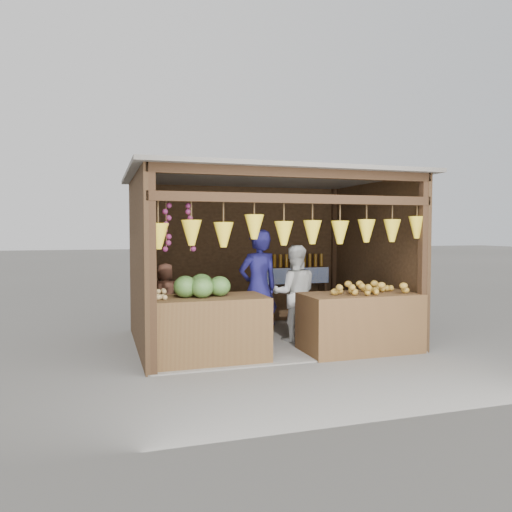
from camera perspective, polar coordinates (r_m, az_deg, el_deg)
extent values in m
plane|color=#514F49|center=(8.20, 1.03, -9.59)|extent=(80.00, 80.00, 0.00)
cube|color=slate|center=(8.20, 1.03, -9.52)|extent=(4.00, 3.00, 0.02)
cube|color=black|center=(9.45, -1.85, 0.04)|extent=(4.00, 0.06, 2.60)
cube|color=black|center=(7.63, -13.37, -0.75)|extent=(0.06, 3.00, 2.60)
cube|color=black|center=(8.86, 13.40, -0.24)|extent=(0.06, 3.00, 2.60)
cube|color=#605B54|center=(8.05, 1.04, 9.00)|extent=(4.30, 3.30, 0.06)
cube|color=black|center=(6.20, -11.86, -1.58)|extent=(0.11, 0.11, 2.60)
cube|color=black|center=(7.63, 18.56, -0.82)|extent=(0.11, 0.11, 2.60)
cube|color=black|center=(9.06, -13.64, -0.17)|extent=(0.11, 0.11, 2.60)
cube|color=black|center=(10.09, 8.91, 0.19)|extent=(0.11, 0.11, 2.60)
cube|color=black|center=(6.67, 5.00, 6.53)|extent=(4.00, 0.12, 0.12)
cube|color=black|center=(6.70, 5.01, 9.44)|extent=(4.00, 0.12, 0.12)
cube|color=#382314|center=(9.62, 4.51, -1.41)|extent=(1.25, 0.30, 0.05)
cube|color=#382314|center=(9.47, 1.20, -4.66)|extent=(0.05, 0.28, 1.05)
cube|color=#382314|center=(9.90, 7.65, -4.35)|extent=(0.05, 0.28, 1.05)
cube|color=blue|center=(9.48, 4.87, -2.26)|extent=(1.25, 0.02, 0.30)
cube|color=#462817|center=(6.88, -5.79, -8.30)|extent=(1.65, 0.85, 0.88)
cube|color=#452D17|center=(7.56, 11.77, -7.43)|extent=(1.71, 0.85, 0.86)
cube|color=black|center=(7.95, -10.25, -9.07)|extent=(0.28, 0.28, 0.27)
imported|color=#171550|center=(7.63, 0.27, -3.70)|extent=(0.72, 0.54, 1.80)
imported|color=white|center=(8.04, 4.42, -4.26)|extent=(0.87, 0.75, 1.55)
imported|color=#502E20|center=(7.84, -10.29, -4.49)|extent=(0.54, 0.39, 1.01)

